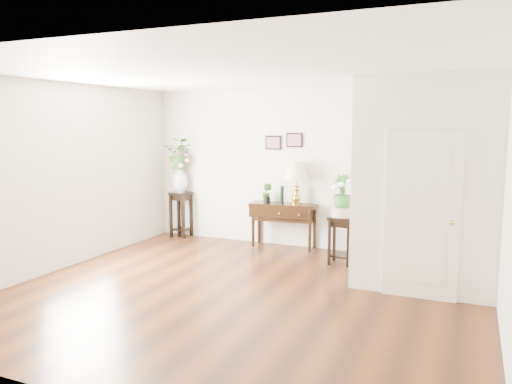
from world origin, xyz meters
The scene contains 21 objects.
floor centered at (0.00, 0.00, 0.00)m, with size 6.00×5.50×0.02m, color #4E260D.
ceiling centered at (0.00, 0.00, 2.80)m, with size 6.00×5.50×0.02m, color white.
wall_back centered at (0.00, 2.75, 1.40)m, with size 6.00×0.02×2.80m, color beige.
wall_front centered at (0.00, -2.75, 1.40)m, with size 6.00×0.02×2.80m, color beige.
wall_left centered at (-3.00, 0.00, 1.40)m, with size 0.02×5.50×2.80m, color beige.
wall_right centered at (3.00, 0.00, 1.40)m, with size 0.02×5.50×2.80m, color beige.
partition centered at (2.10, 1.77, 1.40)m, with size 1.80×1.95×2.80m, color beige.
door centered at (2.10, 0.78, 1.05)m, with size 0.90×0.05×2.10m, color beige.
art_print_left centered at (-0.65, 2.73, 1.85)m, with size 0.30×0.02×0.25m, color black.
art_print_right centered at (-0.25, 2.73, 1.90)m, with size 0.30×0.02×0.25m, color black.
wall_ornament centered at (1.16, 1.90, 2.05)m, with size 0.51×0.51×0.07m, color tan.
console_table centered at (-0.38, 2.57, 0.39)m, with size 1.18×0.39×0.79m, color black.
table_lamp centered at (-0.15, 2.57, 1.14)m, with size 0.43×0.43×0.75m, color #B99038.
green_vase centered at (-0.42, 2.57, 0.96)m, with size 0.06×0.06×0.31m, color black.
potted_plant centered at (-0.70, 2.57, 0.95)m, with size 0.18×0.15×0.33m, color #2D6224.
plant_stand_a centered at (-2.51, 2.57, 0.44)m, with size 0.34×0.34×0.88m, color black.
porcelain_vase centered at (-2.51, 2.57, 1.10)m, with size 0.29×0.29×0.50m, color silver, non-canonical shape.
lily_arrangement centered at (-2.51, 2.57, 1.58)m, with size 0.54×0.47×0.60m, color #2D6224.
plant_stand_b centered at (0.82, 1.92, 0.38)m, with size 0.35×0.35×0.75m, color black.
ceramic_bowl centered at (0.82, 1.92, 0.83)m, with size 0.33×0.33×0.15m, color beige.
narcissus centered at (0.82, 1.92, 1.14)m, with size 0.30×0.30×0.54m, color #2D6224.
Camera 1 is at (2.64, -5.60, 2.17)m, focal length 35.00 mm.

